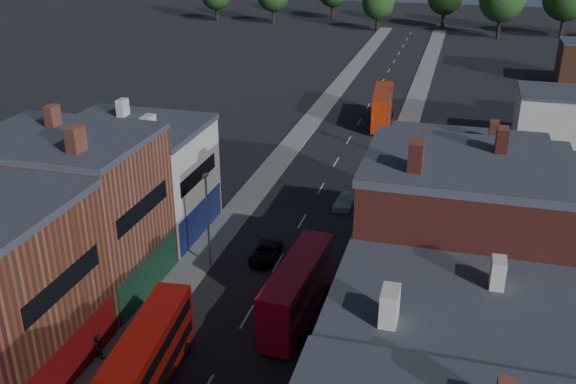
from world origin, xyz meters
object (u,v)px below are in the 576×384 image
Objects in this scene: bus_0 at (150,355)px; car_2 at (265,253)px; car_3 at (345,200)px; bus_2 at (383,107)px; ped_1 at (99,346)px; bus_1 at (297,289)px.

bus_0 is 16.92m from car_2.
car_3 is (6.49, 28.84, -1.68)m from bus_0.
bus_2 is 39.51m from car_2.
ped_1 is at bearing -108.08° from car_3.
bus_1 reaches higher than ped_1.
bus_2 reaches higher than car_2.
ped_1 reaches higher than car_2.
car_2 is 1.01× the size of car_3.
bus_1 reaches higher than car_3.
bus_1 is 19.61m from car_3.
bus_1 is 2.42× the size of car_3.
bus_2 is at bearing 77.83° from bus_0.
bus_1 is 0.94× the size of bus_2.
bus_2 is 2.58× the size of car_3.
bus_0 is 2.31× the size of car_2.
ped_1 is (-6.48, -15.23, 0.36)m from car_2.
car_3 is at bearing 69.51° from car_2.
bus_0 is at bearing -101.90° from bus_2.
bus_1 is 6.11× the size of ped_1.
bus_1 is at bearing -94.96° from bus_2.
bus_0 reaches higher than car_3.
car_3 is at bearing -98.65° from ped_1.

